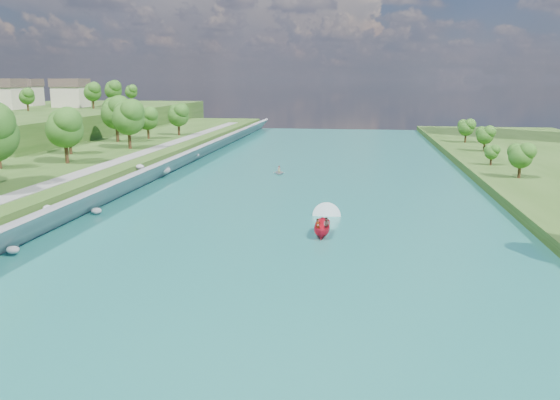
# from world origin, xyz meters

# --- Properties ---
(ground) EXTENTS (260.00, 260.00, 0.00)m
(ground) POSITION_xyz_m (0.00, 0.00, 0.00)
(ground) COLOR #2D5119
(ground) RESTS_ON ground
(river_water) EXTENTS (55.00, 240.00, 0.10)m
(river_water) POSITION_xyz_m (0.00, 20.00, 0.05)
(river_water) COLOR #1B6669
(river_water) RESTS_ON ground
(ridge_west) EXTENTS (60.00, 120.00, 9.00)m
(ridge_west) POSITION_xyz_m (-82.50, 95.00, 4.50)
(ridge_west) COLOR #2D5119
(ridge_west) RESTS_ON ground
(riprap_bank) EXTENTS (3.63, 236.00, 4.05)m
(riprap_bank) POSITION_xyz_m (-25.85, 19.32, 1.80)
(riprap_bank) COLOR slate
(riprap_bank) RESTS_ON ground
(riverside_path) EXTENTS (3.00, 200.00, 0.10)m
(riverside_path) POSITION_xyz_m (-32.50, 20.00, 3.55)
(riverside_path) COLOR gray
(riverside_path) RESTS_ON berm_west
(ridge_houses) EXTENTS (29.50, 29.50, 8.40)m
(ridge_houses) POSITION_xyz_m (-88.67, 100.00, 13.31)
(ridge_houses) COLOR beige
(ridge_houses) RESTS_ON ridge_west
(trees_ridge) EXTENTS (20.57, 65.21, 10.28)m
(trees_ridge) POSITION_xyz_m (-73.17, 96.69, 13.50)
(trees_ridge) COLOR #1F5416
(trees_ridge) RESTS_ON ridge_west
(motorboat) EXTENTS (3.60, 19.11, 2.03)m
(motorboat) POSITION_xyz_m (4.14, 6.05, 0.89)
(motorboat) COLOR red
(motorboat) RESTS_ON river_water
(raft) EXTENTS (2.69, 3.39, 1.50)m
(raft) POSITION_xyz_m (-6.47, 44.54, 0.45)
(raft) COLOR #9B9DA3
(raft) RESTS_ON river_water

